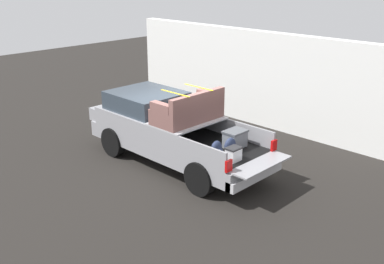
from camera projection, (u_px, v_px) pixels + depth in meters
The scene contains 3 objects.
ground_plane at pixel (177, 163), 12.87m from camera, with size 40.00×40.00×0.00m, color black.
pickup_truck at pixel (168, 128), 12.77m from camera, with size 6.05×2.06×2.23m.
building_facade at pixel (253, 77), 15.85m from camera, with size 10.94×0.36×3.24m, color white.
Camera 1 is at (-8.56, 8.12, 5.24)m, focal length 42.45 mm.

